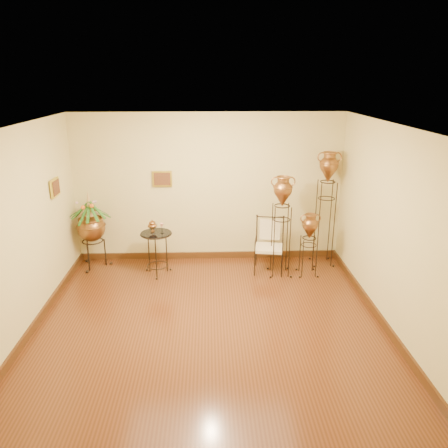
{
  "coord_description": "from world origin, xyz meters",
  "views": [
    {
      "loc": [
        0.01,
        -5.46,
        3.39
      ],
      "look_at": [
        0.25,
        1.3,
        1.1
      ],
      "focal_mm": 35.0,
      "sensor_mm": 36.0,
      "label": 1
    }
  ],
  "objects_px": {
    "amphora_mid": "(281,226)",
    "side_table": "(157,252)",
    "planter_urn": "(91,225)",
    "amphora_tall": "(326,208)",
    "armchair": "(269,246)"
  },
  "relations": [
    {
      "from": "amphora_mid",
      "to": "planter_urn",
      "type": "xyz_separation_m",
      "value": [
        -3.42,
        0.44,
        -0.09
      ]
    },
    {
      "from": "amphora_mid",
      "to": "armchair",
      "type": "bearing_deg",
      "value": 150.11
    },
    {
      "from": "amphora_mid",
      "to": "side_table",
      "type": "height_order",
      "value": "amphora_mid"
    },
    {
      "from": "planter_urn",
      "to": "armchair",
      "type": "distance_m",
      "value": 3.27
    },
    {
      "from": "amphora_mid",
      "to": "side_table",
      "type": "distance_m",
      "value": 2.26
    },
    {
      "from": "amphora_tall",
      "to": "side_table",
      "type": "xyz_separation_m",
      "value": [
        -3.08,
        -0.36,
        -0.69
      ]
    },
    {
      "from": "planter_urn",
      "to": "side_table",
      "type": "height_order",
      "value": "planter_urn"
    },
    {
      "from": "amphora_tall",
      "to": "amphora_mid",
      "type": "bearing_deg",
      "value": -153.76
    },
    {
      "from": "side_table",
      "to": "planter_urn",
      "type": "bearing_deg",
      "value": 163.7
    },
    {
      "from": "planter_urn",
      "to": "side_table",
      "type": "xyz_separation_m",
      "value": [
        1.22,
        -0.36,
        -0.42
      ]
    },
    {
      "from": "amphora_tall",
      "to": "planter_urn",
      "type": "bearing_deg",
      "value": 180.0
    },
    {
      "from": "armchair",
      "to": "amphora_mid",
      "type": "bearing_deg",
      "value": -20.39
    },
    {
      "from": "amphora_tall",
      "to": "amphora_mid",
      "type": "relative_size",
      "value": 1.19
    },
    {
      "from": "armchair",
      "to": "side_table",
      "type": "bearing_deg",
      "value": -169.71
    },
    {
      "from": "amphora_tall",
      "to": "side_table",
      "type": "height_order",
      "value": "amphora_tall"
    }
  ]
}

